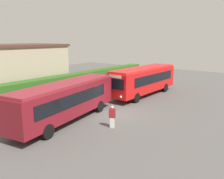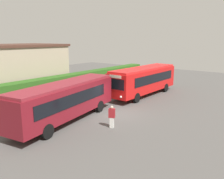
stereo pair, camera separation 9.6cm
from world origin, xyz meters
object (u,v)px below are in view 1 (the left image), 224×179
person_center (118,87)px  bus_maroon (66,99)px  person_left (112,116)px

person_center → bus_maroon: bearing=-50.1°
bus_maroon → person_center: bus_maroon is taller
person_left → person_center: person_center is taller
person_left → person_center: (8.43, 5.60, 0.13)m
person_center → person_left: bearing=-28.1°
bus_maroon → person_left: bus_maroon is taller
person_left → person_center: size_ratio=0.89×
bus_maroon → person_left: 3.93m
person_left → bus_maroon: bearing=-99.5°
bus_maroon → person_left: size_ratio=6.58×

